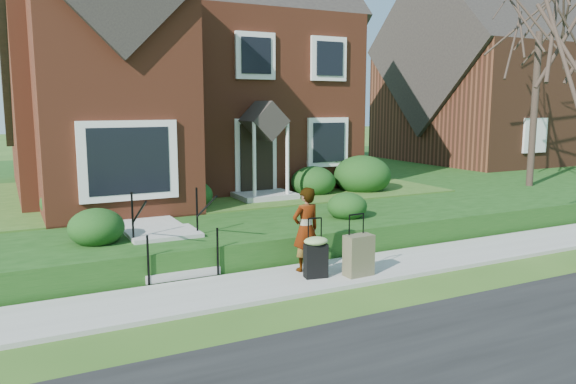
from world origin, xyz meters
TOP-DOWN VIEW (x-y plane):
  - ground at (0.00, 0.00)m, footprint 120.00×120.00m
  - sidewalk at (0.00, 0.00)m, footprint 60.00×1.60m
  - terrace at (4.00, 10.90)m, footprint 44.00×20.00m
  - walkway at (-2.50, 5.00)m, footprint 1.20×6.00m
  - main_house at (-0.21, 9.61)m, footprint 10.40×10.20m
  - neighbour_house at (16.00, 11.00)m, footprint 9.40×8.00m
  - front_steps at (-2.50, 1.84)m, footprint 1.40×2.02m
  - foundation_shrubs at (1.15, 4.87)m, footprint 10.05×4.59m
  - woman at (-0.24, 0.35)m, footprint 0.63×0.45m
  - suitcase_black at (-0.29, -0.13)m, footprint 0.53×0.46m
  - suitcase_olive at (0.48, -0.39)m, footprint 0.55×0.32m
  - tree_gap at (10.08, 3.84)m, footprint 5.39×5.39m

SIDE VIEW (x-z plane):
  - ground at x=0.00m, z-range 0.00..0.00m
  - sidewalk at x=0.00m, z-range 0.00..0.08m
  - terrace at x=4.00m, z-range 0.00..0.60m
  - suitcase_olive at x=0.48m, z-range -0.11..1.05m
  - front_steps at x=-2.50m, z-range -0.28..1.22m
  - suitcase_black at x=-0.29m, z-range -0.05..1.07m
  - walkway at x=-2.50m, z-range 0.60..0.66m
  - woman at x=-0.24m, z-range 0.08..1.70m
  - foundation_shrubs at x=1.15m, z-range 0.49..1.72m
  - neighbour_house at x=16.00m, z-range 0.65..9.85m
  - main_house at x=-0.21m, z-range 0.56..9.96m
  - tree_gap at x=10.08m, z-range 2.14..9.84m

